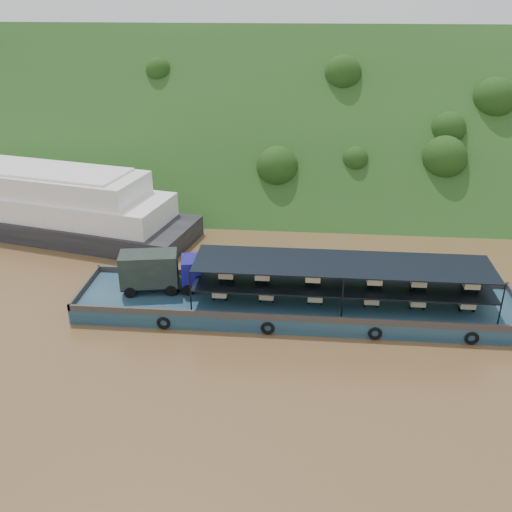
{
  "coord_description": "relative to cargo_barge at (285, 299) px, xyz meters",
  "views": [
    {
      "loc": [
        1.97,
        -40.48,
        23.79
      ],
      "look_at": [
        -2.0,
        3.0,
        3.2
      ],
      "focal_mm": 40.0,
      "sensor_mm": 36.0,
      "label": 1
    }
  ],
  "objects": [
    {
      "name": "cargo_barge",
      "position": [
        0.0,
        0.0,
        0.0
      ],
      "size": [
        35.0,
        7.18,
        4.54
      ],
      "color": "#152F4A",
      "rests_on": "ground"
    },
    {
      "name": "hillside",
      "position": [
        -0.7,
        36.48,
        -1.13
      ],
      "size": [
        140.0,
        39.6,
        39.6
      ],
      "primitive_type": "cube",
      "rotation": [
        0.79,
        0.0,
        0.0
      ],
      "color": "#1D3C16",
      "rests_on": "ground"
    },
    {
      "name": "ground",
      "position": [
        -0.7,
        0.48,
        -1.13
      ],
      "size": [
        160.0,
        160.0,
        0.0
      ],
      "primitive_type": "plane",
      "color": "brown",
      "rests_on": "ground"
    },
    {
      "name": "passenger_ferry",
      "position": [
        -27.14,
        14.92,
        1.89
      ],
      "size": [
        35.48,
        15.97,
        6.97
      ],
      "rotation": [
        0.0,
        0.0,
        -0.22
      ],
      "color": "black",
      "rests_on": "ground"
    }
  ]
}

